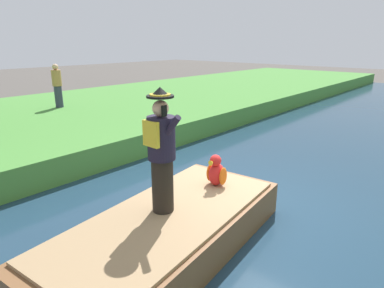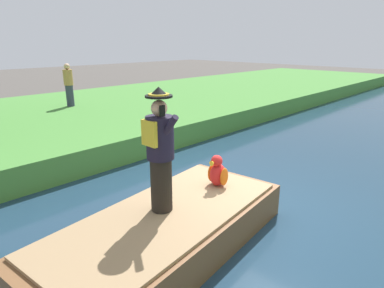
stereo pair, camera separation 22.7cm
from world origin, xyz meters
TOP-DOWN VIEW (x-y plane):
  - ground_plane at (0.00, 0.00)m, footprint 80.00×80.00m
  - canal_water at (0.00, 0.00)m, footprint 6.93×48.00m
  - grass_bank_near at (-8.13, 0.00)m, footprint 9.33×48.00m
  - boat at (0.00, -1.93)m, footprint 2.26×4.38m
  - person_pirate at (-0.13, -1.88)m, footprint 0.61×0.42m
  - parrot_plush at (-0.09, -0.61)m, footprint 0.36×0.35m
  - person_bystander at (-8.83, 1.10)m, footprint 0.34×0.34m

SIDE VIEW (x-z plane):
  - ground_plane at x=0.00m, z-range 0.00..0.00m
  - canal_water at x=0.00m, z-range 0.00..0.10m
  - grass_bank_near at x=-8.13m, z-range 0.00..0.76m
  - boat at x=0.00m, z-range 0.10..0.71m
  - parrot_plush at x=-0.09m, z-range 0.67..1.24m
  - person_bystander at x=-8.83m, z-range 0.78..2.38m
  - person_pirate at x=-0.13m, z-range 0.71..2.56m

